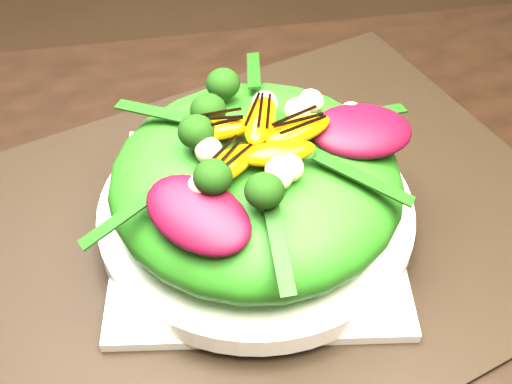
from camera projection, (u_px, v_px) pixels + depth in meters
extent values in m
cube|color=black|center=(449.00, 364.00, 0.52)|extent=(1.60, 0.90, 0.75)
cube|color=black|center=(256.00, 229.00, 0.59)|extent=(0.63, 0.55, 0.00)
cube|color=white|center=(256.00, 224.00, 0.58)|extent=(0.26, 0.26, 0.01)
cylinder|color=white|center=(256.00, 212.00, 0.57)|extent=(0.32, 0.32, 0.02)
ellipsoid|color=#287315|center=(256.00, 181.00, 0.54)|extent=(0.25, 0.25, 0.08)
ellipsoid|color=#480719|center=(361.00, 131.00, 0.53)|extent=(0.08, 0.06, 0.02)
ellipsoid|color=orange|center=(239.00, 116.00, 0.53)|extent=(0.06, 0.04, 0.01)
sphere|color=black|center=(166.00, 123.00, 0.51)|extent=(0.04, 0.04, 0.04)
sphere|color=beige|center=(302.00, 160.00, 0.49)|extent=(0.02, 0.02, 0.02)
cube|color=black|center=(239.00, 108.00, 0.52)|extent=(0.04, 0.02, 0.00)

